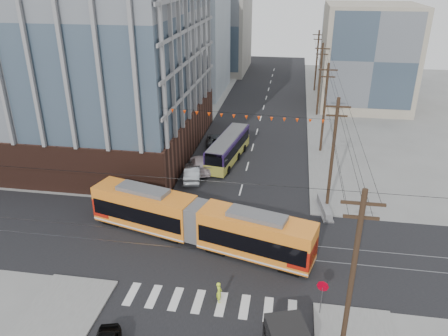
% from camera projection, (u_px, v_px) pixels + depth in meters
% --- Properties ---
extents(ground, '(160.00, 160.00, 0.00)m').
position_uv_depth(ground, '(217.00, 275.00, 32.56)').
color(ground, slate).
extents(office_building, '(30.00, 25.00, 28.60)m').
position_uv_depth(office_building, '(64.00, 31.00, 50.47)').
color(office_building, '#381E16').
rests_on(office_building, ground).
extents(bg_bldg_nw_near, '(18.00, 16.00, 18.00)m').
position_uv_depth(bg_bldg_nw_near, '(174.00, 42.00, 77.98)').
color(bg_bldg_nw_near, '#8C99A5').
rests_on(bg_bldg_nw_near, ground).
extents(bg_bldg_ne_near, '(14.00, 14.00, 16.00)m').
position_uv_depth(bg_bldg_ne_near, '(367.00, 57.00, 70.00)').
color(bg_bldg_ne_near, gray).
rests_on(bg_bldg_ne_near, ground).
extents(bg_bldg_nw_far, '(16.00, 18.00, 20.00)m').
position_uv_depth(bg_bldg_nw_far, '(211.00, 23.00, 95.08)').
color(bg_bldg_nw_far, gray).
rests_on(bg_bldg_nw_far, ground).
extents(bg_bldg_ne_far, '(16.00, 16.00, 14.00)m').
position_uv_depth(bg_bldg_ne_far, '(363.00, 44.00, 88.08)').
color(bg_bldg_ne_far, '#8C99A5').
rests_on(bg_bldg_ne_far, ground).
extents(utility_pole_near, '(0.30, 0.30, 11.00)m').
position_uv_depth(utility_pole_near, '(352.00, 279.00, 23.65)').
color(utility_pole_near, black).
rests_on(utility_pole_near, ground).
extents(utility_pole_far, '(0.30, 0.30, 11.00)m').
position_uv_depth(utility_pole_far, '(317.00, 61.00, 79.31)').
color(utility_pole_far, black).
rests_on(utility_pole_far, ground).
extents(streetcar, '(19.53, 7.82, 3.76)m').
position_uv_depth(streetcar, '(197.00, 222.00, 35.90)').
color(streetcar, orange).
rests_on(streetcar, ground).
extents(city_bus, '(3.89, 10.98, 3.05)m').
position_uv_depth(city_bus, '(228.00, 148.00, 51.54)').
color(city_bus, '#271647').
rests_on(city_bus, ground).
extents(parked_car_silver, '(2.50, 5.03, 1.58)m').
position_uv_depth(parked_car_silver, '(192.00, 173.00, 47.09)').
color(parked_car_silver, '#9AA1A7').
rests_on(parked_car_silver, ground).
extents(parked_car_white, '(3.62, 5.67, 1.53)m').
position_uv_depth(parked_car_white, '(201.00, 164.00, 49.27)').
color(parked_car_white, silver).
rests_on(parked_car_white, ground).
extents(parked_car_grey, '(2.80, 4.76, 1.24)m').
position_uv_depth(parked_car_grey, '(215.00, 140.00, 56.59)').
color(parked_car_grey, '#42494D').
rests_on(parked_car_grey, ground).
extents(pedestrian, '(0.51, 0.66, 1.59)m').
position_uv_depth(pedestrian, '(219.00, 292.00, 29.68)').
color(pedestrian, '#DCFF32').
rests_on(pedestrian, ground).
extents(stop_sign, '(0.93, 0.93, 2.54)m').
position_uv_depth(stop_sign, '(321.00, 299.00, 28.35)').
color(stop_sign, '#A70015').
rests_on(stop_sign, ground).
extents(jersey_barrier, '(1.58, 4.33, 0.85)m').
position_uv_depth(jersey_barrier, '(324.00, 208.00, 40.94)').
color(jersey_barrier, gray).
rests_on(jersey_barrier, ground).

